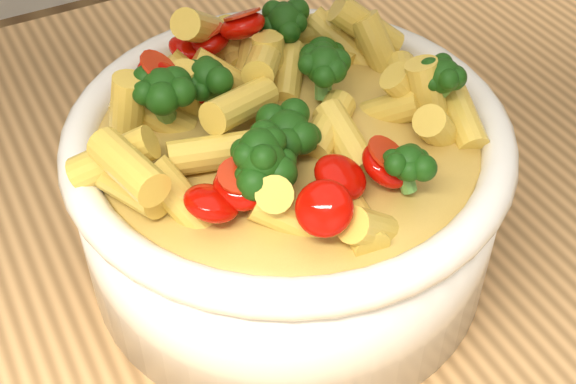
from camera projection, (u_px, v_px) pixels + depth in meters
name	position (u px, v px, depth m)	size (l,w,h in m)	color
table	(423.00, 322.00, 0.62)	(1.20, 0.80, 0.90)	tan
serving_bowl	(288.00, 190.00, 0.50)	(0.26, 0.26, 0.11)	white
pasta_salad	(288.00, 99.00, 0.45)	(0.21, 0.21, 0.05)	#FFC950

